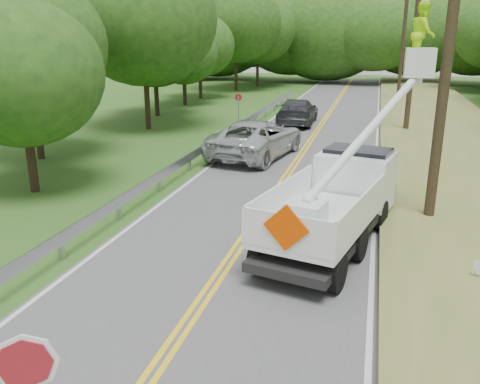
# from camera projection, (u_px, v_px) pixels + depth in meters

# --- Properties ---
(road) EXTENTS (7.20, 96.00, 0.03)m
(road) POSITION_uv_depth(u_px,v_px,m) (290.00, 171.00, 20.77)
(road) COLOR #545457
(road) RESTS_ON ground
(guardrail) EXTENTS (0.18, 48.00, 0.77)m
(guardrail) POSITION_uv_depth(u_px,v_px,m) (205.00, 148.00, 22.44)
(guardrail) COLOR #A0A3A9
(guardrail) RESTS_ON ground
(utility_poles) EXTENTS (1.60, 43.30, 10.00)m
(utility_poles) POSITION_uv_depth(u_px,v_px,m) (425.00, 38.00, 20.73)
(utility_poles) COLOR black
(utility_poles) RESTS_ON ground
(tall_grass_verge) EXTENTS (7.00, 96.00, 0.30)m
(tall_grass_verge) POSITION_uv_depth(u_px,v_px,m) (475.00, 180.00, 18.96)
(tall_grass_verge) COLOR olive
(tall_grass_verge) RESTS_ON ground
(treeline_left) EXTENTS (9.84, 55.65, 10.68)m
(treeline_left) POSITION_uv_depth(u_px,v_px,m) (188.00, 32.00, 36.59)
(treeline_left) COLOR #332319
(treeline_left) RESTS_ON ground
(treeline_horizon) EXTENTS (57.39, 14.91, 11.61)m
(treeline_horizon) POSITION_uv_depth(u_px,v_px,m) (358.00, 35.00, 57.79)
(treeline_horizon) COLOR #1C4217
(treeline_horizon) RESTS_ON ground
(bucket_truck) EXTENTS (4.09, 6.56, 6.24)m
(bucket_truck) POSITION_uv_depth(u_px,v_px,m) (348.00, 184.00, 13.74)
(bucket_truck) COLOR black
(bucket_truck) RESTS_ON road
(suv_silver) EXTENTS (3.86, 6.55, 1.71)m
(suv_silver) POSITION_uv_depth(u_px,v_px,m) (257.00, 138.00, 22.99)
(suv_silver) COLOR silver
(suv_silver) RESTS_ON road
(suv_darkgrey) EXTENTS (2.34, 5.47, 1.57)m
(suv_darkgrey) POSITION_uv_depth(u_px,v_px,m) (298.00, 112.00, 31.52)
(suv_darkgrey) COLOR #3A3C41
(suv_darkgrey) RESTS_ON road
(stop_sign_permanent) EXTENTS (0.45, 0.11, 2.11)m
(stop_sign_permanent) POSITION_uv_depth(u_px,v_px,m) (238.00, 106.00, 29.73)
(stop_sign_permanent) COLOR #A0A3A9
(stop_sign_permanent) RESTS_ON ground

